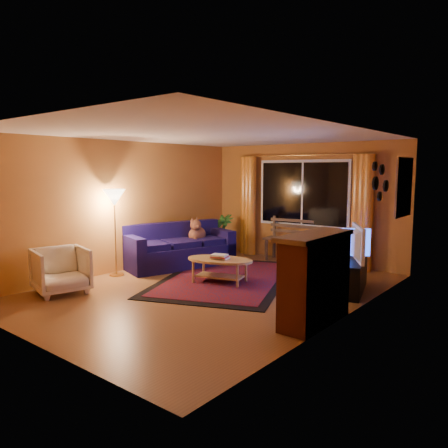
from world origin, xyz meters
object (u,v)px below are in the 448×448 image
Objects in this scene: armchair at (61,268)px; coffee_table at (220,271)px; floor_lamp at (115,233)px; sofa at (179,245)px; tv_console at (350,276)px; bench at (300,251)px.

armchair is 2.59m from coffee_table.
sofa is at bearing 73.43° from floor_lamp.
floor_lamp is 1.37× the size of coffee_table.
sofa is at bearing 12.14° from armchair.
tv_console is (3.53, 2.98, -0.14)m from armchair.
armchair is (-0.11, -2.54, -0.04)m from sofa.
bench is at bearing 66.65° from sofa.
coffee_table is (1.46, -0.48, -0.22)m from sofa.
bench is 1.33× the size of coffee_table.
bench is 3.82m from floor_lamp.
sofa is at bearing 161.70° from coffee_table.
armchair reaches higher than coffee_table.
sofa is 1.83× the size of coffee_table.
bench is 4.78m from armchair.
sofa is 2.69× the size of armchair.
coffee_table is at bearing -101.27° from bench.
coffee_table is at bearing -171.26° from tv_console.
bench is at bearing -7.66° from armchair.
tv_console is at bearing 24.17° from floor_lamp.
floor_lamp reaches higher than bench.
tv_console is (3.43, 0.44, -0.18)m from sofa.
sofa is at bearing 170.93° from tv_console.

